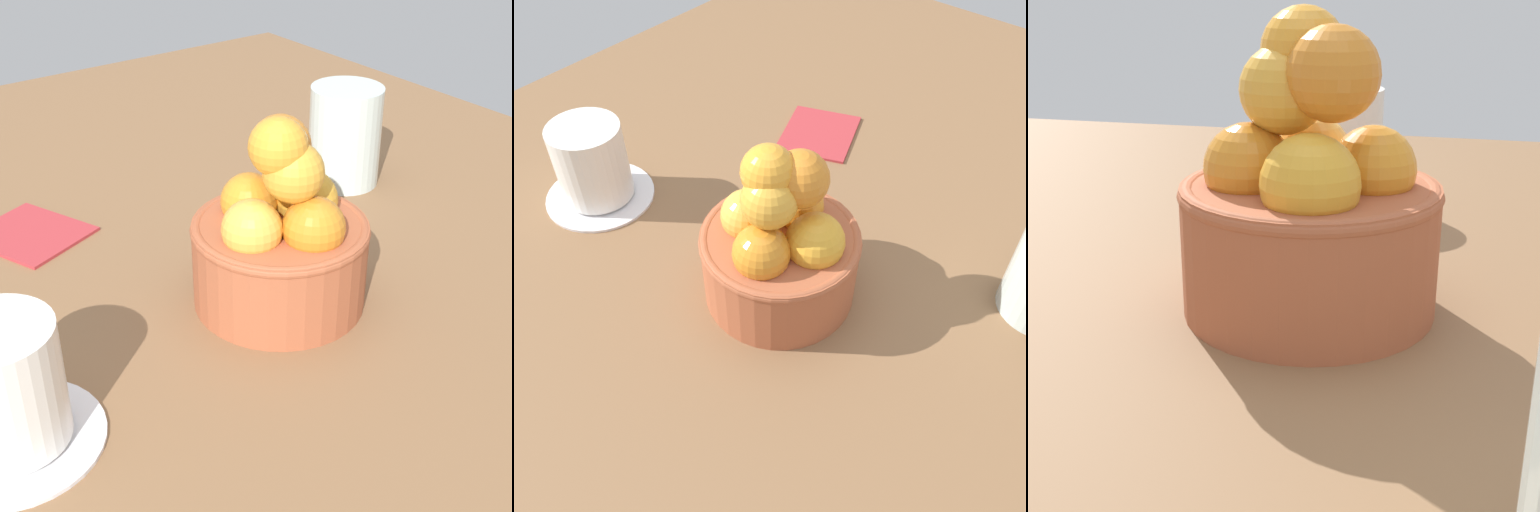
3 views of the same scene
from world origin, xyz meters
TOP-DOWN VIEW (x-y plane):
  - ground_plane at (0.00, 0.00)cm, footprint 134.05×100.64cm
  - terracotta_bowl at (-0.04, -0.03)cm, footprint 14.14×14.14cm
  - coffee_cup at (-2.55, 23.58)cm, footprint 11.77×11.77cm

SIDE VIEW (x-z plane):
  - ground_plane at x=0.00cm, z-range -4.26..0.00cm
  - coffee_cup at x=-2.55cm, z-range -0.37..8.58cm
  - terracotta_bowl at x=-0.04cm, z-range -2.22..14.00cm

